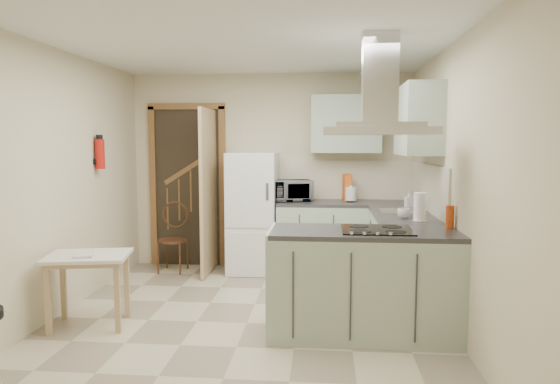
# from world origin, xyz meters

# --- Properties ---
(floor) EXTENTS (4.20, 4.20, 0.00)m
(floor) POSITION_xyz_m (0.00, 0.00, 0.00)
(floor) COLOR #C4B898
(floor) RESTS_ON ground
(ceiling) EXTENTS (4.20, 4.20, 0.00)m
(ceiling) POSITION_xyz_m (0.00, 0.00, 2.50)
(ceiling) COLOR silver
(ceiling) RESTS_ON back_wall
(back_wall) EXTENTS (3.60, 0.00, 3.60)m
(back_wall) POSITION_xyz_m (0.00, 2.10, 1.25)
(back_wall) COLOR beige
(back_wall) RESTS_ON floor
(left_wall) EXTENTS (0.00, 4.20, 4.20)m
(left_wall) POSITION_xyz_m (-1.80, 0.00, 1.25)
(left_wall) COLOR beige
(left_wall) RESTS_ON floor
(right_wall) EXTENTS (0.00, 4.20, 4.20)m
(right_wall) POSITION_xyz_m (1.80, 0.00, 1.25)
(right_wall) COLOR beige
(right_wall) RESTS_ON floor
(doorway) EXTENTS (1.10, 0.12, 2.10)m
(doorway) POSITION_xyz_m (-1.10, 2.07, 1.05)
(doorway) COLOR brown
(doorway) RESTS_ON floor
(fridge) EXTENTS (0.60, 0.60, 1.50)m
(fridge) POSITION_xyz_m (-0.20, 1.80, 0.75)
(fridge) COLOR white
(fridge) RESTS_ON floor
(counter_back) EXTENTS (1.08, 0.60, 0.90)m
(counter_back) POSITION_xyz_m (0.66, 1.80, 0.45)
(counter_back) COLOR #9EB2A0
(counter_back) RESTS_ON floor
(counter_right) EXTENTS (0.60, 1.95, 0.90)m
(counter_right) POSITION_xyz_m (1.50, 1.12, 0.45)
(counter_right) COLOR #9EB2A0
(counter_right) RESTS_ON floor
(splashback) EXTENTS (1.68, 0.02, 0.50)m
(splashback) POSITION_xyz_m (0.96, 2.09, 1.15)
(splashback) COLOR beige
(splashback) RESTS_ON counter_back
(wall_cabinet_back) EXTENTS (0.85, 0.35, 0.70)m
(wall_cabinet_back) POSITION_xyz_m (0.95, 1.93, 1.85)
(wall_cabinet_back) COLOR #9EB2A0
(wall_cabinet_back) RESTS_ON back_wall
(wall_cabinet_right) EXTENTS (0.35, 0.90, 0.70)m
(wall_cabinet_right) POSITION_xyz_m (1.62, 0.85, 1.85)
(wall_cabinet_right) COLOR #9EB2A0
(wall_cabinet_right) RESTS_ON right_wall
(peninsula) EXTENTS (1.55, 0.65, 0.90)m
(peninsula) POSITION_xyz_m (1.02, -0.18, 0.45)
(peninsula) COLOR #9EB2A0
(peninsula) RESTS_ON floor
(hob) EXTENTS (0.58, 0.50, 0.01)m
(hob) POSITION_xyz_m (1.12, -0.18, 0.91)
(hob) COLOR black
(hob) RESTS_ON peninsula
(extractor_hood) EXTENTS (0.90, 0.55, 0.10)m
(extractor_hood) POSITION_xyz_m (1.12, -0.18, 1.72)
(extractor_hood) COLOR silver
(extractor_hood) RESTS_ON ceiling
(sink) EXTENTS (0.45, 0.40, 0.01)m
(sink) POSITION_xyz_m (1.50, 0.95, 0.91)
(sink) COLOR silver
(sink) RESTS_ON counter_right
(fire_extinguisher) EXTENTS (0.10, 0.10, 0.32)m
(fire_extinguisher) POSITION_xyz_m (-1.74, 0.90, 1.50)
(fire_extinguisher) COLOR #B2140F
(fire_extinguisher) RESTS_ON left_wall
(drop_leaf_table) EXTENTS (0.77, 0.64, 0.65)m
(drop_leaf_table) POSITION_xyz_m (-1.38, -0.19, 0.32)
(drop_leaf_table) COLOR tan
(drop_leaf_table) RESTS_ON floor
(bentwood_chair) EXTENTS (0.38, 0.38, 0.80)m
(bentwood_chair) POSITION_xyz_m (-1.20, 1.70, 0.40)
(bentwood_chair) COLOR #4A1C18
(bentwood_chair) RESTS_ON floor
(microwave) EXTENTS (0.54, 0.43, 0.26)m
(microwave) POSITION_xyz_m (0.29, 1.83, 1.03)
(microwave) COLOR black
(microwave) RESTS_ON counter_back
(kettle) EXTENTS (0.18, 0.18, 0.20)m
(kettle) POSITION_xyz_m (1.01, 1.80, 1.00)
(kettle) COLOR white
(kettle) RESTS_ON counter_back
(cereal_box) EXTENTS (0.11, 0.23, 0.33)m
(cereal_box) POSITION_xyz_m (0.97, 1.90, 1.07)
(cereal_box) COLOR #D45318
(cereal_box) RESTS_ON counter_back
(soap_bottle) EXTENTS (0.10, 0.10, 0.18)m
(soap_bottle) POSITION_xyz_m (1.64, 1.35, 0.99)
(soap_bottle) COLOR #A0A3AC
(soap_bottle) RESTS_ON counter_right
(paper_towel) EXTENTS (0.14, 0.14, 0.28)m
(paper_towel) POSITION_xyz_m (1.57, 0.33, 1.04)
(paper_towel) COLOR white
(paper_towel) RESTS_ON counter_right
(cup) EXTENTS (0.13, 0.13, 0.10)m
(cup) POSITION_xyz_m (1.45, 0.50, 0.95)
(cup) COLOR white
(cup) RESTS_ON counter_right
(red_bottle) EXTENTS (0.09, 0.09, 0.20)m
(red_bottle) POSITION_xyz_m (1.75, -0.04, 1.00)
(red_bottle) COLOR #B83D0F
(red_bottle) RESTS_ON peninsula
(book) EXTENTS (0.22, 0.26, 0.10)m
(book) POSITION_xyz_m (-1.47, -0.26, 0.69)
(book) COLOR #9F4235
(book) RESTS_ON drop_leaf_table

